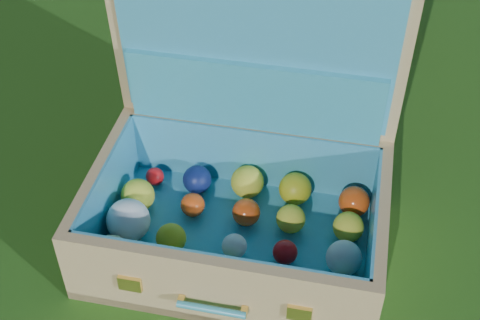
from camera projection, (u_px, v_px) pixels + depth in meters
name	position (u px, v px, depth m)	size (l,w,h in m)	color
ground	(245.00, 231.00, 1.62)	(60.00, 60.00, 0.00)	#215114
stray_ball	(77.00, 233.00, 1.57)	(0.07, 0.07, 0.07)	#416BAA
suitcase	(240.00, 171.00, 1.52)	(0.71, 0.55, 0.64)	tan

